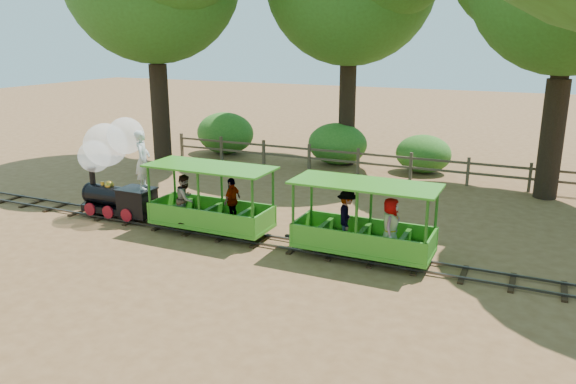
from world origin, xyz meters
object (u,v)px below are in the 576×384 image
at_px(locomotive, 113,161).
at_px(carriage_front, 209,206).
at_px(carriage_rear, 363,227).
at_px(fence, 384,162).

distance_m(locomotive, carriage_front, 3.33).
relative_size(carriage_rear, fence, 0.19).
bearing_deg(carriage_front, fence, 72.86).
bearing_deg(locomotive, carriage_rear, -0.79).
height_order(locomotive, carriage_front, locomotive).
xyz_separation_m(carriage_rear, fence, (-1.71, 8.03, -0.23)).
bearing_deg(carriage_rear, locomotive, 179.21).
height_order(locomotive, carriage_rear, locomotive).
relative_size(locomotive, fence, 0.16).
xyz_separation_m(locomotive, carriage_rear, (7.40, -0.10, -0.87)).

